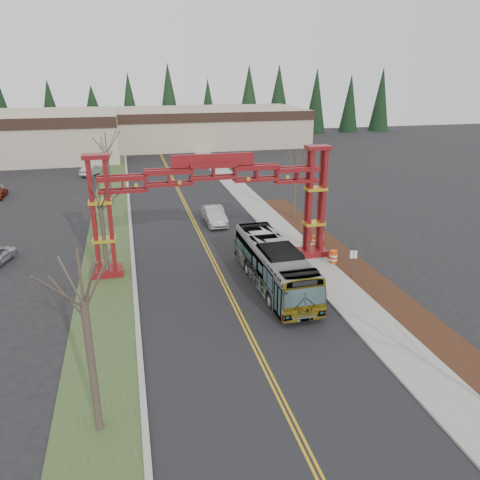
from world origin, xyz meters
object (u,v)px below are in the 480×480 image
object	(u,v)px
parked_car_far_a	(91,170)
barrel_south	(333,257)
bare_tree_median_mid	(101,208)
retail_building_east	(206,126)
silver_sedan	(214,215)
transit_bus	(274,265)
barrel_mid	(315,241)
bare_tree_right_far	(296,169)
barrel_north	(321,237)
gateway_arch	(214,190)
bare_tree_median_far	(107,152)
bare_tree_median_near	(84,302)
street_sign	(353,259)

from	to	relation	value
parked_car_far_a	barrel_south	world-z (taller)	parked_car_far_a
bare_tree_median_mid	retail_building_east	bearing A→B (deg)	73.88
parked_car_far_a	silver_sedan	bearing A→B (deg)	138.56
transit_bus	barrel_mid	bearing A→B (deg)	47.03
bare_tree_right_far	barrel_north	bearing A→B (deg)	-90.55
gateway_arch	silver_sedan	xyz separation A→B (m)	(1.88, 10.22, -5.14)
bare_tree_right_far	bare_tree_median_far	bearing A→B (deg)	151.66
retail_building_east	bare_tree_median_near	world-z (taller)	bare_tree_median_near
retail_building_east	bare_tree_median_far	size ratio (longest dim) A/B	4.77
retail_building_east	bare_tree_median_far	distance (m)	46.07
retail_building_east	gateway_arch	bearing A→B (deg)	-99.17
barrel_north	barrel_mid	bearing A→B (deg)	-133.79
parked_car_far_a	transit_bus	bearing A→B (deg)	131.54
silver_sedan	barrel_mid	xyz separation A→B (m)	(7.13, -8.35, -0.33)
street_sign	barrel_mid	bearing A→B (deg)	91.28
gateway_arch	transit_bus	world-z (taller)	gateway_arch
transit_bus	barrel_north	size ratio (longest dim) A/B	11.33
gateway_arch	barrel_mid	world-z (taller)	gateway_arch
retail_building_east	bare_tree_median_mid	bearing A→B (deg)	-106.12
bare_tree_median_near	barrel_mid	distance (m)	25.35
transit_bus	gateway_arch	bearing A→B (deg)	124.13
gateway_arch	retail_building_east	world-z (taller)	gateway_arch
street_sign	retail_building_east	bearing A→B (deg)	89.28
silver_sedan	barrel_mid	size ratio (longest dim) A/B	4.97
parked_car_far_a	bare_tree_median_mid	size ratio (longest dim) A/B	0.62
street_sign	barrel_south	world-z (taller)	street_sign
barrel_mid	barrel_north	xyz separation A→B (m)	(0.92, 0.96, -0.01)
transit_bus	barrel_south	bearing A→B (deg)	23.66
bare_tree_median_mid	barrel_mid	bearing A→B (deg)	7.38
bare_tree_median_far	parked_car_far_a	bearing A→B (deg)	100.14
bare_tree_right_far	barrel_south	distance (m)	12.72
transit_bus	bare_tree_median_mid	size ratio (longest dim) A/B	1.59
barrel_north	transit_bus	bearing A→B (deg)	-131.99
transit_bus	bare_tree_right_far	world-z (taller)	bare_tree_right_far
silver_sedan	barrel_south	world-z (taller)	silver_sedan
bare_tree_median_far	barrel_north	bearing A→B (deg)	-43.11
street_sign	barrel_north	distance (m)	7.65
retail_building_east	bare_tree_median_near	bearing A→B (deg)	-102.98
bare_tree_median_mid	barrel_north	world-z (taller)	bare_tree_median_mid
bare_tree_median_near	street_sign	world-z (taller)	bare_tree_median_near
bare_tree_median_near	bare_tree_median_far	size ratio (longest dim) A/B	1.02
silver_sedan	barrel_north	xyz separation A→B (m)	(8.06, -7.39, -0.33)
barrel_south	barrel_mid	xyz separation A→B (m)	(0.06, 3.81, -0.05)
transit_bus	bare_tree_right_far	bearing A→B (deg)	63.79
bare_tree_median_near	bare_tree_right_far	distance (m)	31.65
silver_sedan	bare_tree_median_mid	distance (m)	15.10
bare_tree_median_mid	parked_car_far_a	bearing A→B (deg)	94.67
parked_car_far_a	bare_tree_right_far	size ratio (longest dim) A/B	0.64
retail_building_east	barrel_mid	size ratio (longest dim) A/B	37.08
transit_bus	barrel_south	size ratio (longest dim) A/B	10.28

